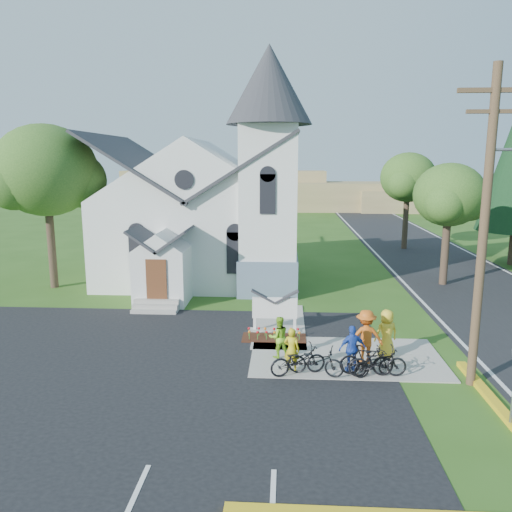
# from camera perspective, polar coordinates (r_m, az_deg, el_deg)

# --- Properties ---
(ground) EXTENTS (120.00, 120.00, 0.00)m
(ground) POSITION_cam_1_polar(r_m,az_deg,el_deg) (18.55, 5.70, -11.96)
(ground) COLOR #2E5217
(ground) RESTS_ON ground
(parking_lot) EXTENTS (20.00, 16.00, 0.02)m
(parking_lot) POSITION_cam_1_polar(r_m,az_deg,el_deg) (17.82, -17.81, -13.42)
(parking_lot) COLOR black
(parking_lot) RESTS_ON ground
(road) EXTENTS (8.00, 90.00, 0.02)m
(road) POSITION_cam_1_polar(r_m,az_deg,el_deg) (34.60, 21.49, -1.83)
(road) COLOR black
(road) RESTS_ON ground
(sidewalk) EXTENTS (7.00, 4.00, 0.05)m
(sidewalk) POSITION_cam_1_polar(r_m,az_deg,el_deg) (19.13, 10.23, -11.28)
(sidewalk) COLOR gray
(sidewalk) RESTS_ON ground
(church) EXTENTS (12.35, 12.00, 13.00)m
(church) POSITION_cam_1_polar(r_m,az_deg,el_deg) (29.99, -5.65, 7.15)
(church) COLOR white
(church) RESTS_ON ground
(church_sign) EXTENTS (2.20, 0.40, 1.70)m
(church_sign) POSITION_cam_1_polar(r_m,az_deg,el_deg) (21.20, 2.16, -6.00)
(church_sign) COLOR gray
(church_sign) RESTS_ON ground
(flower_bed) EXTENTS (2.60, 1.10, 0.07)m
(flower_bed) POSITION_cam_1_polar(r_m,az_deg,el_deg) (20.66, 2.08, -9.36)
(flower_bed) COLOR #33170D
(flower_bed) RESTS_ON ground
(utility_pole) EXTENTS (3.45, 0.28, 10.00)m
(utility_pole) POSITION_cam_1_polar(r_m,az_deg,el_deg) (16.85, 24.87, 3.80)
(utility_pole) COLOR #463323
(utility_pole) RESTS_ON ground
(tree_lot_corner) EXTENTS (5.60, 5.60, 9.15)m
(tree_lot_corner) POSITION_cam_1_polar(r_m,az_deg,el_deg) (30.13, -22.91, 8.96)
(tree_lot_corner) COLOR #3B2920
(tree_lot_corner) RESTS_ON ground
(tree_road_near) EXTENTS (4.00, 4.00, 7.05)m
(tree_road_near) POSITION_cam_1_polar(r_m,az_deg,el_deg) (30.59, 21.20, 6.47)
(tree_road_near) COLOR #3B2920
(tree_road_near) RESTS_ON ground
(tree_road_mid) EXTENTS (4.40, 4.40, 7.80)m
(tree_road_mid) POSITION_cam_1_polar(r_m,az_deg,el_deg) (42.25, 16.98, 8.55)
(tree_road_mid) COLOR #3B2920
(tree_road_mid) RESTS_ON ground
(distant_hills) EXTENTS (61.00, 10.00, 5.60)m
(distant_hills) POSITION_cam_1_polar(r_m,az_deg,el_deg) (73.70, 6.65, 6.96)
(distant_hills) COLOR olive
(distant_hills) RESTS_ON ground
(cyclist_0) EXTENTS (0.65, 0.53, 1.55)m
(cyclist_0) POSITION_cam_1_polar(r_m,az_deg,el_deg) (17.36, 4.10, -10.64)
(cyclist_0) COLOR gold
(cyclist_0) RESTS_ON sidewalk
(bike_0) EXTENTS (2.08, 1.32, 1.03)m
(bike_0) POSITION_cam_1_polar(r_m,az_deg,el_deg) (17.22, 4.82, -11.77)
(bike_0) COLOR black
(bike_0) RESTS_ON sidewalk
(cyclist_1) EXTENTS (0.90, 0.79, 1.55)m
(cyclist_1) POSITION_cam_1_polar(r_m,az_deg,el_deg) (18.51, 2.61, -9.23)
(cyclist_1) COLOR #7FBD23
(cyclist_1) RESTS_ON sidewalk
(bike_1) EXTENTS (1.80, 0.60, 1.07)m
(bike_1) POSITION_cam_1_polar(r_m,az_deg,el_deg) (17.51, 12.49, -11.54)
(bike_1) COLOR black
(bike_1) RESTS_ON sidewalk
(cyclist_2) EXTENTS (1.02, 0.63, 1.63)m
(cyclist_2) POSITION_cam_1_polar(r_m,az_deg,el_deg) (17.63, 10.94, -10.35)
(cyclist_2) COLOR #2449B6
(cyclist_2) RESTS_ON sidewalk
(bike_2) EXTENTS (2.03, 1.10, 1.01)m
(bike_2) POSITION_cam_1_polar(r_m,az_deg,el_deg) (17.25, 6.82, -11.81)
(bike_2) COLOR black
(bike_2) RESTS_ON sidewalk
(cyclist_3) EXTENTS (1.31, 0.81, 1.95)m
(cyclist_3) POSITION_cam_1_polar(r_m,az_deg,el_deg) (18.36, 12.43, -8.98)
(cyclist_3) COLOR #C55615
(cyclist_3) RESTS_ON sidewalk
(bike_3) EXTENTS (1.56, 0.94, 0.91)m
(bike_3) POSITION_cam_1_polar(r_m,az_deg,el_deg) (17.50, 13.36, -11.88)
(bike_3) COLOR black
(bike_3) RESTS_ON sidewalk
(cyclist_4) EXTENTS (1.00, 0.80, 1.78)m
(cyclist_4) POSITION_cam_1_polar(r_m,az_deg,el_deg) (19.15, 14.69, -8.52)
(cyclist_4) COLOR gold
(cyclist_4) RESTS_ON sidewalk
(bike_4) EXTENTS (2.02, 0.87, 1.03)m
(bike_4) POSITION_cam_1_polar(r_m,az_deg,el_deg) (17.50, 13.71, -11.68)
(bike_4) COLOR black
(bike_4) RESTS_ON sidewalk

